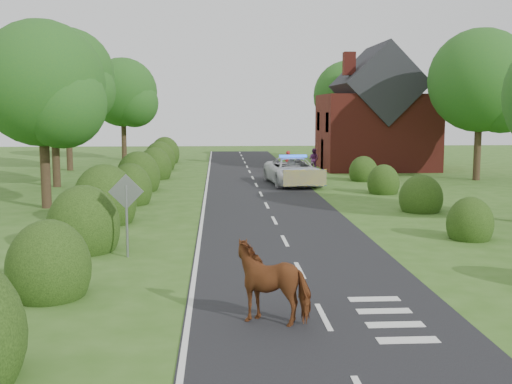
{
  "coord_description": "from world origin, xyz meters",
  "views": [
    {
      "loc": [
        -2.25,
        -17.22,
        4.47
      ],
      "look_at": [
        -0.8,
        7.05,
        1.3
      ],
      "focal_mm": 45.0,
      "sensor_mm": 36.0,
      "label": 1
    }
  ],
  "objects": [
    {
      "name": "tree_right_c",
      "position": [
        9.27,
        37.85,
        5.34
      ],
      "size": [
        6.15,
        6.0,
        8.58
      ],
      "color": "#332316",
      "rests_on": "ground"
    },
    {
      "name": "cow",
      "position": [
        -1.09,
        -4.06,
        0.71
      ],
      "size": [
        2.22,
        1.58,
        1.42
      ],
      "primitive_type": "imported",
      "rotation": [
        0.0,
        0.0,
        -1.86
      ],
      "color": "#643015",
      "rests_on": "ground"
    },
    {
      "name": "road_sign",
      "position": [
        -5.0,
        2.0,
        1.65
      ],
      "size": [
        1.06,
        0.08,
        2.53
      ],
      "color": "gray",
      "rests_on": "ground"
    },
    {
      "name": "tree_left_a",
      "position": [
        -9.75,
        11.86,
        5.34
      ],
      "size": [
        5.74,
        5.6,
        8.38
      ],
      "color": "#332316",
      "rests_on": "ground"
    },
    {
      "name": "road_markings",
      "position": [
        -1.6,
        12.93,
        0.03
      ],
      "size": [
        4.96,
        70.0,
        0.01
      ],
      "color": "white",
      "rests_on": "road"
    },
    {
      "name": "tree_left_d",
      "position": [
        -10.23,
        39.85,
        5.64
      ],
      "size": [
        6.15,
        6.0,
        8.89
      ],
      "color": "#332316",
      "rests_on": "ground"
    },
    {
      "name": "hedgerow_left",
      "position": [
        -6.51,
        11.69,
        0.75
      ],
      "size": [
        2.75,
        50.41,
        3.0
      ],
      "color": "black",
      "rests_on": "ground"
    },
    {
      "name": "pedestrian_purple",
      "position": [
        4.72,
        29.0,
        0.8
      ],
      "size": [
        0.98,
        0.93,
        1.6
      ],
      "primitive_type": "imported",
      "rotation": [
        0.0,
        0.0,
        2.56
      ],
      "color": "#712E76",
      "rests_on": "ground"
    },
    {
      "name": "police_van",
      "position": [
        2.18,
        20.16,
        0.81
      ],
      "size": [
        3.28,
        6.12,
        1.77
      ],
      "rotation": [
        0.0,
        0.0,
        0.1
      ],
      "color": "silver",
      "rests_on": "ground"
    },
    {
      "name": "ground",
      "position": [
        0.0,
        0.0,
        0.0
      ],
      "size": [
        120.0,
        120.0,
        0.0
      ],
      "primitive_type": "plane",
      "color": "#36611C"
    },
    {
      "name": "tree_left_b",
      "position": [
        -11.25,
        19.86,
        5.04
      ],
      "size": [
        5.74,
        5.6,
        8.07
      ],
      "color": "#332316",
      "rests_on": "ground"
    },
    {
      "name": "hedgerow_right",
      "position": [
        6.6,
        11.21,
        0.55
      ],
      "size": [
        2.1,
        45.78,
        2.1
      ],
      "color": "black",
      "rests_on": "ground"
    },
    {
      "name": "house",
      "position": [
        9.49,
        30.0,
        3.79
      ],
      "size": [
        8.0,
        7.4,
        9.17
      ],
      "color": "maroon",
      "rests_on": "ground"
    },
    {
      "name": "tree_right_b",
      "position": [
        14.29,
        21.84,
        5.94
      ],
      "size": [
        6.56,
        6.4,
        9.4
      ],
      "color": "#332316",
      "rests_on": "ground"
    },
    {
      "name": "pedestrian_red",
      "position": [
        2.57,
        26.7,
        0.79
      ],
      "size": [
        0.68,
        0.58,
        1.58
      ],
      "primitive_type": "imported",
      "rotation": [
        0.0,
        0.0,
        3.56
      ],
      "color": "#B12326",
      "rests_on": "ground"
    },
    {
      "name": "tree_left_c",
      "position": [
        -12.7,
        29.83,
        6.53
      ],
      "size": [
        6.97,
        6.8,
        10.22
      ],
      "color": "#332316",
      "rests_on": "ground"
    },
    {
      "name": "road",
      "position": [
        0.0,
        15.0,
        0.01
      ],
      "size": [
        6.0,
        70.0,
        0.02
      ],
      "primitive_type": "cube",
      "color": "black",
      "rests_on": "ground"
    }
  ]
}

